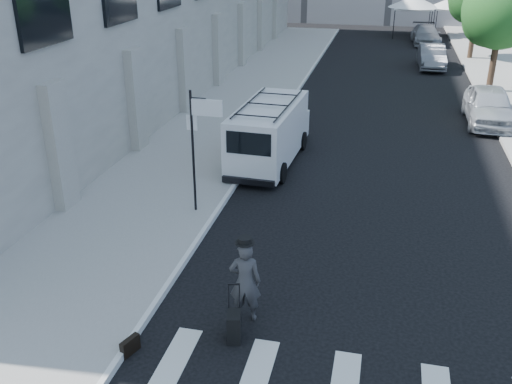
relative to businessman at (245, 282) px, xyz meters
The scene contains 13 objects.
ground 1.56m from the businessman, 89.52° to the left, with size 120.00×120.00×0.00m, color black.
sidewalk_left 17.80m from the businessman, 103.79° to the left, with size 4.50×48.00×0.15m, color gray.
sign_pole 5.35m from the businessman, 117.77° to the left, with size 1.03×0.07×3.50m.
tree_near 22.91m from the businessman, 70.68° to the left, with size 3.80×3.83×6.03m.
tent_left 39.51m from the businessman, 84.17° to the left, with size 4.00×4.00×3.20m.
tent_right 40.46m from the businessman, 79.72° to the left, with size 4.00×4.00×3.20m.
businessman is the anchor object (origin of this frame).
briefcase 2.57m from the businessman, 140.14° to the right, with size 0.12×0.44×0.34m, color black.
suitcase 0.94m from the businessman, 93.95° to the right, with size 0.35×0.47×1.19m.
cargo_van 9.29m from the businessman, 98.60° to the left, with size 2.17×5.59×2.09m.
parked_car_a 17.12m from the businessman, 66.56° to the left, with size 1.87×4.64×1.58m, color #B3B6BB.
parked_car_b 27.52m from the businessman, 79.51° to the left, with size 1.48×4.24×1.40m, color slate.
parked_car_c 36.30m from the businessman, 82.06° to the left, with size 1.93×4.75×1.38m, color gray.
Camera 1 is at (2.43, -10.85, 7.32)m, focal length 40.00 mm.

